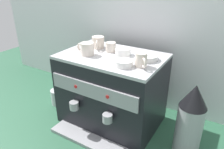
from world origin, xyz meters
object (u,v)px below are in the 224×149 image
at_px(ceramic_bowl_2, 147,57).
at_px(ceramic_cup_1, 87,49).
at_px(ceramic_bowl_0, 123,52).
at_px(milk_pitcher, 58,97).
at_px(coffee_grinder, 190,120).
at_px(ceramic_cup_2, 141,60).
at_px(ceramic_cup_3, 98,42).
at_px(ceramic_cup_0, 110,47).
at_px(ceramic_bowl_1, 124,63).
at_px(espresso_machine, 112,90).

bearing_deg(ceramic_bowl_2, ceramic_cup_1, -161.71).
relative_size(ceramic_bowl_0, ceramic_bowl_2, 0.73).
height_order(ceramic_bowl_2, milk_pitcher, ceramic_bowl_2).
bearing_deg(coffee_grinder, ceramic_cup_2, -172.72).
relative_size(ceramic_cup_2, ceramic_cup_3, 0.77).
relative_size(coffee_grinder, milk_pitcher, 3.59).
distance_m(ceramic_cup_0, ceramic_bowl_0, 0.10).
relative_size(ceramic_bowl_1, coffee_grinder, 0.23).
bearing_deg(ceramic_bowl_0, ceramic_bowl_1, -59.83).
bearing_deg(ceramic_cup_0, ceramic_bowl_2, -3.39).
distance_m(ceramic_bowl_2, milk_pitcher, 0.81).
bearing_deg(ceramic_cup_0, espresso_machine, -52.41).
bearing_deg(ceramic_bowl_1, ceramic_cup_1, 171.64).
distance_m(espresso_machine, ceramic_bowl_1, 0.32).
height_order(ceramic_cup_3, coffee_grinder, ceramic_cup_3).
height_order(ceramic_bowl_1, coffee_grinder, ceramic_bowl_1).
bearing_deg(ceramic_cup_3, coffee_grinder, -9.27).
height_order(espresso_machine, ceramic_bowl_1, ceramic_bowl_1).
bearing_deg(ceramic_cup_1, milk_pitcher, 175.50).
xyz_separation_m(ceramic_cup_3, milk_pitcher, (-0.31, -0.12, -0.46)).
bearing_deg(espresso_machine, milk_pitcher, -174.37).
distance_m(ceramic_cup_0, ceramic_cup_1, 0.16).
relative_size(ceramic_bowl_0, coffee_grinder, 0.22).
relative_size(ceramic_cup_0, ceramic_bowl_0, 0.97).
relative_size(espresso_machine, ceramic_cup_0, 6.87).
distance_m(ceramic_cup_1, ceramic_bowl_2, 0.36).
xyz_separation_m(ceramic_cup_1, ceramic_bowl_0, (0.19, 0.11, -0.02)).
bearing_deg(ceramic_bowl_2, coffee_grinder, -14.18).
bearing_deg(espresso_machine, ceramic_cup_0, 127.59).
bearing_deg(ceramic_cup_1, ceramic_cup_3, 96.73).
xyz_separation_m(espresso_machine, ceramic_bowl_2, (0.21, 0.04, 0.26)).
bearing_deg(ceramic_cup_2, coffee_grinder, 7.28).
distance_m(ceramic_cup_2, ceramic_bowl_1, 0.09).
xyz_separation_m(ceramic_cup_3, ceramic_bowl_2, (0.36, -0.03, -0.02)).
height_order(espresso_machine, coffee_grinder, espresso_machine).
height_order(ceramic_bowl_0, coffee_grinder, ceramic_bowl_0).
xyz_separation_m(ceramic_bowl_1, milk_pitcher, (-0.61, 0.07, -0.43)).
bearing_deg(milk_pitcher, ceramic_bowl_1, -6.27).
relative_size(ceramic_bowl_0, milk_pitcher, 0.79).
xyz_separation_m(ceramic_cup_3, ceramic_bowl_0, (0.21, -0.04, -0.02)).
bearing_deg(espresso_machine, ceramic_bowl_1, -37.85).
xyz_separation_m(ceramic_cup_1, ceramic_bowl_2, (0.34, 0.11, -0.02)).
height_order(ceramic_cup_1, ceramic_bowl_0, ceramic_cup_1).
xyz_separation_m(ceramic_cup_0, coffee_grinder, (0.56, -0.09, -0.29)).
xyz_separation_m(ceramic_cup_1, ceramic_cup_2, (0.36, 0.00, 0.00)).
distance_m(ceramic_cup_0, coffee_grinder, 0.64).
height_order(ceramic_cup_0, ceramic_bowl_0, ceramic_cup_0).
distance_m(espresso_machine, ceramic_bowl_0, 0.27).
bearing_deg(ceramic_cup_0, ceramic_bowl_1, -41.94).
bearing_deg(coffee_grinder, milk_pitcher, -179.36).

